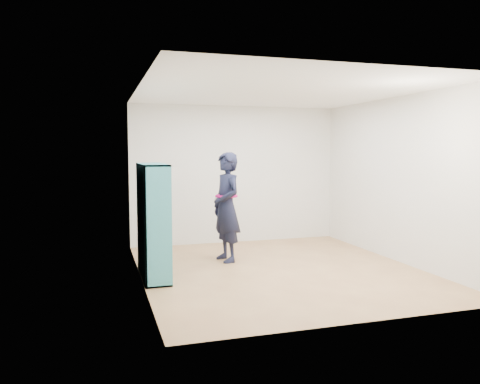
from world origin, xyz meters
name	(u,v)px	position (x,y,z in m)	size (l,w,h in m)	color
floor	(279,270)	(0.00, 0.00, 0.00)	(4.50, 4.50, 0.00)	#9B6C46
ceiling	(281,91)	(0.00, 0.00, 2.60)	(4.50, 4.50, 0.00)	white
wall_left	(140,185)	(-2.00, 0.00, 1.30)	(0.02, 4.50, 2.60)	silver
wall_right	(398,180)	(2.00, 0.00, 1.30)	(0.02, 4.50, 2.60)	silver
wall_back	(236,175)	(0.00, 2.25, 1.30)	(4.00, 0.02, 2.60)	silver
wall_front	(365,196)	(0.00, -2.25, 1.30)	(4.00, 0.02, 2.60)	silver
bookshelf	(151,223)	(-1.85, 0.17, 0.75)	(0.35, 1.18, 1.58)	teal
person	(226,207)	(-0.60, 0.77, 0.87)	(0.53, 0.70, 1.73)	black
smartphone	(216,200)	(-0.76, 0.81, 0.98)	(0.05, 0.09, 0.13)	silver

